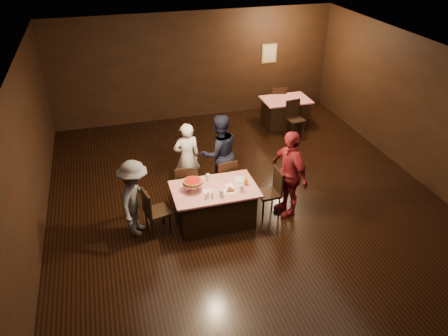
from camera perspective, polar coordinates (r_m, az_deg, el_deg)
The scene contains 23 objects.
room at distance 7.85m, azimuth 4.17°, elevation 7.07°, with size 10.00×10.04×3.02m.
main_table at distance 8.40m, azimuth -1.23°, elevation -4.88°, with size 1.60×1.00×0.77m, color #AA0B0C.
back_table at distance 12.47m, azimuth 7.97°, elevation 7.26°, with size 1.30×0.90×0.77m, color red.
chair_far_left at distance 8.89m, azimuth -4.98°, elevation -2.11°, with size 0.42×0.42×0.95m, color black.
chair_far_right at distance 9.04m, azimuth -0.01°, elevation -1.36°, with size 0.42×0.42×0.95m, color black.
chair_end_left at distance 8.19m, azimuth -8.72°, elevation -5.54°, with size 0.42×0.42×0.95m, color black.
chair_end_right at distance 8.64m, azimuth 5.84°, elevation -3.20°, with size 0.42×0.42×0.95m, color black.
chair_back_near at distance 11.86m, azimuth 9.33°, elevation 6.35°, with size 0.42×0.42×0.95m, color black.
chair_back_far at distance 12.95m, azimuth 6.96°, elevation 8.65°, with size 0.42×0.42×0.95m, color black.
diner_white_jacket at distance 9.23m, azimuth -4.85°, elevation 1.40°, with size 0.57×0.37×1.55m, color white.
diner_navy_hoodie at distance 9.17m, azimuth -0.61°, elevation 1.94°, with size 0.84×0.66×1.73m, color black.
diner_grey_knit at distance 8.09m, azimuth -11.54°, elevation -3.93°, with size 0.98×0.56×1.52m, color #515155.
diner_red_shirt at distance 8.49m, azimuth 8.49°, elevation -0.70°, with size 1.05×0.44×1.79m, color maroon.
pizza_stand at distance 8.05m, azimuth -4.11°, elevation -1.84°, with size 0.38×0.38×0.22m.
plate_with_slice at distance 8.08m, azimuth 0.79°, elevation -2.94°, with size 0.25×0.25×0.06m.
plate_empty at distance 8.43m, azimuth 2.10°, elevation -1.54°, with size 0.25×0.25×0.01m, color white.
glass_front_left at distance 7.92m, azimuth -0.35°, elevation -3.35°, with size 0.08×0.08×0.14m, color silver.
glass_front_right at distance 8.05m, azimuth 2.30°, elevation -2.71°, with size 0.08×0.08×0.14m, color silver.
glass_amber at distance 8.25m, azimuth 2.86°, elevation -1.82°, with size 0.08×0.08×0.14m, color #BF7F26.
glass_back at distance 8.38m, azimuth -2.12°, elevation -1.25°, with size 0.08×0.08×0.14m, color silver.
condiments at distance 7.89m, azimuth -1.99°, elevation -3.66°, with size 0.17×0.10×0.09m.
napkin_center at distance 8.25m, azimuth 0.76°, elevation -2.35°, with size 0.16×0.16×0.01m, color white.
napkin_left at distance 8.11m, azimuth -2.19°, elevation -3.01°, with size 0.16×0.16×0.01m, color white.
Camera 1 is at (-2.52, -6.74, 5.25)m, focal length 35.00 mm.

